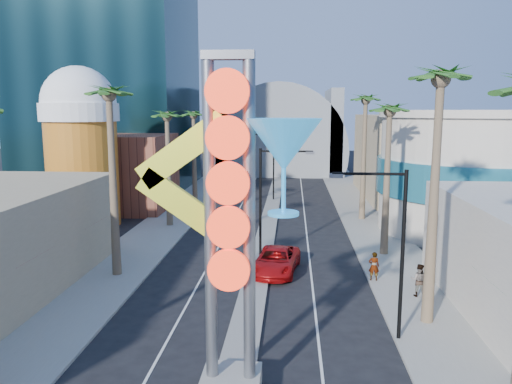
# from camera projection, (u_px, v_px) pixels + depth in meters

# --- Properties ---
(sidewalk_west) EXTENTS (5.00, 100.00, 0.15)m
(sidewalk_west) POSITION_uv_depth(u_px,v_px,m) (177.00, 214.00, 50.90)
(sidewalk_west) COLOR gray
(sidewalk_west) RESTS_ON ground
(sidewalk_east) EXTENTS (5.00, 100.00, 0.15)m
(sidewalk_east) POSITION_uv_depth(u_px,v_px,m) (365.00, 217.00, 49.52)
(sidewalk_east) COLOR gray
(sidewalk_east) RESTS_ON ground
(median) EXTENTS (1.60, 84.00, 0.15)m
(median) POSITION_uv_depth(u_px,v_px,m) (271.00, 210.00, 53.16)
(median) COLOR gray
(median) RESTS_ON ground
(brick_filler_west) EXTENTS (10.00, 10.00, 8.00)m
(brick_filler_west) POSITION_uv_depth(u_px,v_px,m) (123.00, 172.00, 53.68)
(brick_filler_west) COLOR brown
(brick_filler_west) RESTS_ON ground
(filler_east) EXTENTS (10.00, 20.00, 10.00)m
(filler_east) POSITION_uv_depth(u_px,v_px,m) (405.00, 156.00, 61.05)
(filler_east) COLOR tan
(filler_east) RESTS_ON ground
(beer_mug) EXTENTS (7.00, 7.00, 14.50)m
(beer_mug) POSITION_uv_depth(u_px,v_px,m) (81.00, 141.00, 45.26)
(beer_mug) COLOR orange
(beer_mug) RESTS_ON ground
(turquoise_building) EXTENTS (16.60, 16.60, 10.60)m
(turquoise_building) POSITION_uv_depth(u_px,v_px,m) (475.00, 173.00, 43.15)
(turquoise_building) COLOR beige
(turquoise_building) RESTS_ON ground
(canopy) EXTENTS (22.00, 16.00, 22.00)m
(canopy) POSITION_uv_depth(u_px,v_px,m) (280.00, 147.00, 85.94)
(canopy) COLOR slate
(canopy) RESTS_ON ground
(neon_sign) EXTENTS (6.53, 2.60, 12.55)m
(neon_sign) POSITION_uv_depth(u_px,v_px,m) (252.00, 205.00, 17.45)
(neon_sign) COLOR gray
(neon_sign) RESTS_ON ground
(streetlight_0) EXTENTS (3.79, 0.25, 8.00)m
(streetlight_0) POSITION_uv_depth(u_px,v_px,m) (268.00, 193.00, 34.63)
(streetlight_0) COLOR black
(streetlight_0) RESTS_ON ground
(streetlight_1) EXTENTS (3.79, 0.25, 8.00)m
(streetlight_1) POSITION_uv_depth(u_px,v_px,m) (269.00, 160.00, 58.33)
(streetlight_1) COLOR black
(streetlight_1) RESTS_ON ground
(streetlight_2) EXTENTS (3.45, 0.25, 8.00)m
(streetlight_2) POSITION_uv_depth(u_px,v_px,m) (392.00, 240.00, 22.38)
(streetlight_2) COLOR black
(streetlight_2) RESTS_ON ground
(palm_1) EXTENTS (2.40, 2.40, 12.70)m
(palm_1) POSITION_uv_depth(u_px,v_px,m) (109.00, 106.00, 30.42)
(palm_1) COLOR brown
(palm_1) RESTS_ON ground
(palm_2) EXTENTS (2.40, 2.40, 11.20)m
(palm_2) POSITION_uv_depth(u_px,v_px,m) (167.00, 123.00, 44.42)
(palm_2) COLOR brown
(palm_2) RESTS_ON ground
(palm_3) EXTENTS (2.40, 2.40, 11.20)m
(palm_3) POSITION_uv_depth(u_px,v_px,m) (194.00, 120.00, 56.23)
(palm_3) COLOR brown
(palm_3) RESTS_ON ground
(palm_5) EXTENTS (2.40, 2.40, 13.20)m
(palm_5) POSITION_uv_depth(u_px,v_px,m) (440.00, 95.00, 23.14)
(palm_5) COLOR brown
(palm_5) RESTS_ON ground
(palm_6) EXTENTS (2.40, 2.40, 11.70)m
(palm_6) POSITION_uv_depth(u_px,v_px,m) (389.00, 119.00, 35.17)
(palm_6) COLOR brown
(palm_6) RESTS_ON ground
(palm_7) EXTENTS (2.40, 2.40, 12.70)m
(palm_7) POSITION_uv_depth(u_px,v_px,m) (366.00, 108.00, 46.84)
(palm_7) COLOR brown
(palm_7) RESTS_ON ground
(red_pickup) EXTENTS (3.42, 6.06, 1.60)m
(red_pickup) POSITION_uv_depth(u_px,v_px,m) (276.00, 261.00, 32.76)
(red_pickup) COLOR #B50D0F
(red_pickup) RESTS_ON ground
(pedestrian_a) EXTENTS (0.68, 0.47, 1.81)m
(pedestrian_a) POSITION_uv_depth(u_px,v_px,m) (374.00, 266.00, 30.81)
(pedestrian_a) COLOR gray
(pedestrian_a) RESTS_ON sidewalk_east
(pedestrian_b) EXTENTS (1.11, 0.99, 1.89)m
(pedestrian_b) POSITION_uv_depth(u_px,v_px,m) (419.00, 280.00, 28.13)
(pedestrian_b) COLOR gray
(pedestrian_b) RESTS_ON sidewalk_east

